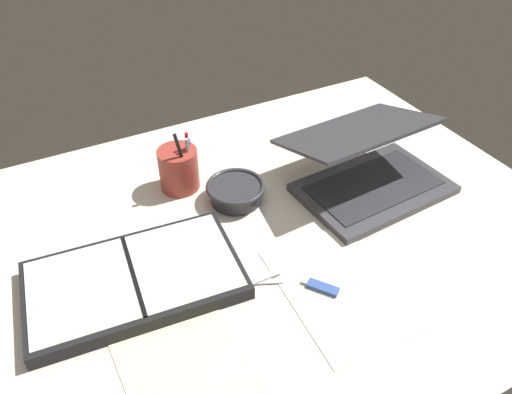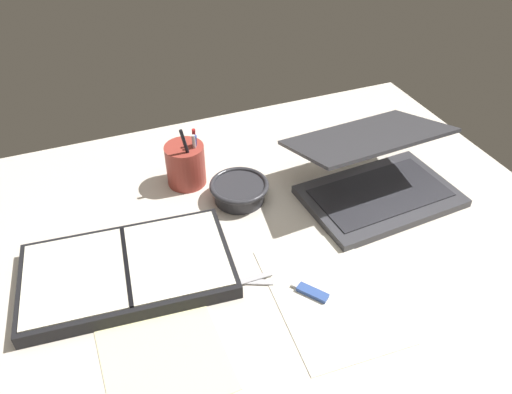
% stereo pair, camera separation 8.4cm
% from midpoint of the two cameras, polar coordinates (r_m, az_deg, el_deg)
% --- Properties ---
extents(desk_top, '(1.40, 1.00, 0.02)m').
position_cam_midpoint_polar(desk_top, '(1.06, -3.58, -5.11)').
color(desk_top, beige).
rests_on(desk_top, ground).
extents(laptop, '(0.36, 0.32, 0.16)m').
position_cam_midpoint_polar(laptop, '(1.18, 10.71, 3.18)').
color(laptop, '#38383D').
rests_on(laptop, desk_top).
extents(bowl, '(0.14, 0.14, 0.05)m').
position_cam_midpoint_polar(bowl, '(1.13, -4.46, 0.57)').
color(bowl, '#2D2D33').
rests_on(bowl, desk_top).
extents(pen_cup, '(0.09, 0.09, 0.16)m').
position_cam_midpoint_polar(pen_cup, '(1.18, -10.82, 3.12)').
color(pen_cup, '#9E382D').
rests_on(pen_cup, desk_top).
extents(planner, '(0.42, 0.27, 0.03)m').
position_cam_midpoint_polar(planner, '(0.99, -16.13, -9.17)').
color(planner, black).
rests_on(planner, desk_top).
extents(scissors, '(0.14, 0.07, 0.01)m').
position_cam_midpoint_polar(scissors, '(0.96, -5.33, -10.28)').
color(scissors, '#B7B7BC').
rests_on(scissors, desk_top).
extents(paper_sheet_front, '(0.22, 0.31, 0.00)m').
position_cam_midpoint_polar(paper_sheet_front, '(0.96, 6.97, -10.37)').
color(paper_sheet_front, silver).
rests_on(paper_sheet_front, desk_top).
extents(paper_sheet_beside_planner, '(0.20, 0.28, 0.00)m').
position_cam_midpoint_polar(paper_sheet_beside_planner, '(0.89, -11.88, -16.73)').
color(paper_sheet_beside_planner, '#F4EFB2').
rests_on(paper_sheet_beside_planner, desk_top).
extents(usb_drive, '(0.06, 0.07, 0.01)m').
position_cam_midpoint_polar(usb_drive, '(0.96, 4.99, -10.36)').
color(usb_drive, '#33519E').
rests_on(usb_drive, desk_top).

